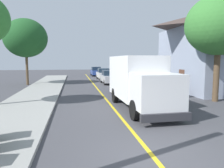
{
  "coord_description": "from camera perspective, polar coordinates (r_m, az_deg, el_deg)",
  "views": [
    {
      "loc": [
        -2.36,
        -6.04,
        2.97
      ],
      "look_at": [
        0.08,
        7.6,
        1.4
      ],
      "focal_mm": 34.32,
      "sensor_mm": 36.0,
      "label": 1
    }
  ],
  "objects": [
    {
      "name": "centre_line_yellow",
      "position": [
        16.48,
        -1.73,
        -3.91
      ],
      "size": [
        0.16,
        56.0,
        0.01
      ],
      "primitive_type": "cube",
      "color": "gold",
      "rests_on": "ground"
    },
    {
      "name": "box_truck",
      "position": [
        13.23,
        7.13,
        1.19
      ],
      "size": [
        2.57,
        7.24,
        3.2
      ],
      "color": "white",
      "rests_on": "ground"
    },
    {
      "name": "parked_van_across",
      "position": [
        18.97,
        13.43,
        -0.31
      ],
      "size": [
        1.91,
        4.44,
        1.67
      ],
      "color": "#B7B7BC",
      "rests_on": "ground"
    },
    {
      "name": "parked_car_mid",
      "position": [
        26.81,
        -0.74,
        1.81
      ],
      "size": [
        1.91,
        4.44,
        1.67
      ],
      "color": "#B7B7BC",
      "rests_on": "ground"
    },
    {
      "name": "stop_sign",
      "position": [
        16.82,
        13.37,
        2.49
      ],
      "size": [
        0.8,
        0.1,
        2.65
      ],
      "color": "gray",
      "rests_on": "ground"
    },
    {
      "name": "sidewalk_curb",
      "position": [
        10.88,
        -26.34,
        -9.65
      ],
      "size": [
        3.6,
        60.0,
        0.15
      ],
      "primitive_type": "cube",
      "color": "gray",
      "rests_on": "ground"
    },
    {
      "name": "ground_plane",
      "position": [
        7.13,
        10.72,
        -18.27
      ],
      "size": [
        120.0,
        120.0,
        0.0
      ],
      "primitive_type": "plane",
      "color": "#424247"
    },
    {
      "name": "house_across_street",
      "position": [
        23.59,
        27.27,
        8.53
      ],
      "size": [
        10.29,
        9.87,
        7.93
      ],
      "color": "#939EB2",
      "rests_on": "ground"
    },
    {
      "name": "street_tree_far_side",
      "position": [
        17.05,
        26.63,
        13.81
      ],
      "size": [
        4.62,
        4.62,
        7.45
      ],
      "color": "brown",
      "rests_on": "ground"
    },
    {
      "name": "street_tree_down_block",
      "position": [
        27.39,
        -22.01,
        11.26
      ],
      "size": [
        4.97,
        4.97,
        7.72
      ],
      "color": "brown",
      "rests_on": "ground"
    },
    {
      "name": "parked_car_far",
      "position": [
        32.96,
        -2.27,
        2.67
      ],
      "size": [
        1.86,
        4.42,
        1.67
      ],
      "color": "silver",
      "rests_on": "ground"
    },
    {
      "name": "parked_car_furthest",
      "position": [
        40.06,
        -4.25,
        3.33
      ],
      "size": [
        1.9,
        4.44,
        1.67
      ],
      "color": "#2D4793",
      "rests_on": "ground"
    },
    {
      "name": "parked_car_near",
      "position": [
        19.74,
        4.08,
        0.11
      ],
      "size": [
        1.91,
        4.45,
        1.67
      ],
      "color": "black",
      "rests_on": "ground"
    }
  ]
}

